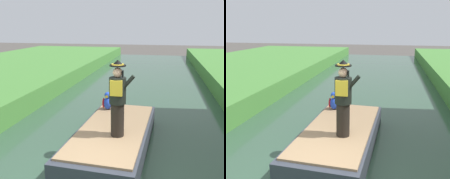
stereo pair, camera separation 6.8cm
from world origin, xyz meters
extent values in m
cube|color=#333842|center=(0.00, 1.91, 0.38)|extent=(1.99, 4.28, 0.56)
cube|color=#997A56|center=(0.00, 1.91, 0.69)|extent=(1.83, 3.94, 0.05)
cylinder|color=black|center=(0.19, 1.38, 1.12)|extent=(0.32, 0.32, 0.82)
cylinder|color=black|center=(0.19, 1.38, 1.84)|extent=(0.40, 0.40, 0.62)
cube|color=gold|center=(0.19, 1.19, 1.94)|extent=(0.28, 0.06, 0.36)
sphere|color=#DBA884|center=(0.19, 1.38, 2.27)|extent=(0.23, 0.23, 0.23)
cylinder|color=black|center=(0.19, 1.38, 2.43)|extent=(0.38, 0.38, 0.03)
cone|color=black|center=(0.19, 1.38, 2.50)|extent=(0.26, 0.26, 0.12)
cylinder|color=gold|center=(0.19, 1.38, 2.46)|extent=(0.29, 0.29, 0.02)
cylinder|color=black|center=(0.41, 1.34, 2.02)|extent=(0.38, 0.09, 0.43)
cube|color=black|center=(0.32, 1.32, 2.26)|extent=(0.03, 0.08, 0.15)
ellipsoid|color=blue|center=(-0.47, 3.28, 0.91)|extent=(0.26, 0.32, 0.40)
sphere|color=blue|center=(-0.47, 3.24, 1.18)|extent=(0.20, 0.20, 0.20)
cone|color=yellow|center=(-0.47, 3.14, 1.17)|extent=(0.09, 0.09, 0.09)
ellipsoid|color=red|center=(-0.61, 3.28, 0.91)|extent=(0.08, 0.20, 0.32)
ellipsoid|color=red|center=(-0.33, 3.28, 0.91)|extent=(0.08, 0.20, 0.32)
camera|label=1|loc=(1.21, -4.25, 3.33)|focal=40.73mm
camera|label=2|loc=(1.27, -4.24, 3.33)|focal=40.73mm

